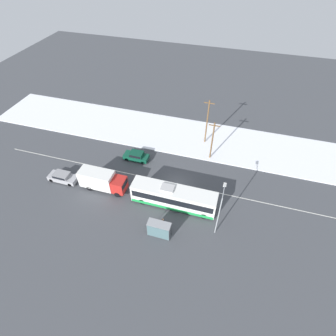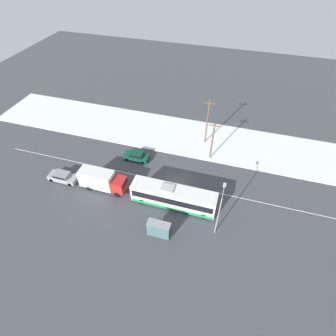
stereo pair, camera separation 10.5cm
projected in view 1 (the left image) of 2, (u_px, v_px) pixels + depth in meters
ground_plane at (177, 184)px, 40.61m from camera, size 120.00×120.00×0.00m
snow_lot at (193, 138)px, 48.95m from camera, size 80.00×11.16×0.12m
lane_marking_center at (177, 184)px, 40.61m from camera, size 60.00×0.12×0.00m
city_bus at (174, 197)px, 36.59m from camera, size 11.96×2.57×3.41m
box_truck at (102, 180)px, 38.83m from camera, size 7.05×2.30×3.17m
sedan_car at (136, 156)px, 44.11m from camera, size 4.21×1.80×1.52m
parked_car_near_truck at (63, 177)px, 40.59m from camera, size 4.57×1.80×1.48m
pedestrian_at_stop at (163, 222)px, 34.28m from camera, size 0.64×0.29×1.79m
bus_shelter at (158, 229)px, 32.86m from camera, size 2.99×1.20×2.40m
streetlamp at (220, 208)px, 31.72m from camera, size 0.36×2.75×6.98m
utility_pole_roadside at (212, 140)px, 42.35m from camera, size 1.80×0.24×7.18m
utility_pole_snowlot at (207, 122)px, 44.98m from camera, size 1.80×0.24×8.55m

